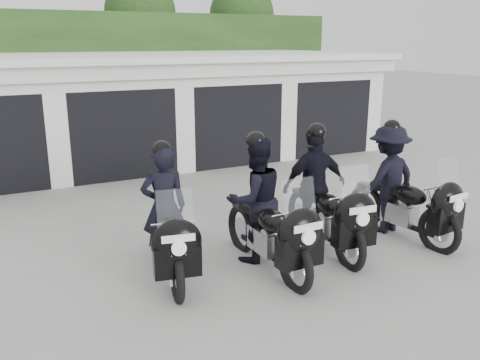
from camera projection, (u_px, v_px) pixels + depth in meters
name	position (u px, v px, depth m)	size (l,w,h in m)	color
ground	(218.00, 262.00, 7.92)	(80.00, 80.00, 0.00)	#9C9B96
garage_block	(101.00, 110.00, 14.48)	(16.40, 6.80, 2.96)	white
background_vegetation	(80.00, 56.00, 18.47)	(20.00, 3.90, 5.80)	#1B3A15
police_bike_a	(167.00, 223.00, 7.34)	(0.96, 2.29, 2.01)	black
police_bike_b	(262.00, 209.00, 7.65)	(0.96, 2.42, 2.11)	black
police_bike_c	(320.00, 194.00, 8.38)	(1.21, 2.42, 2.11)	black
police_bike_d	(396.00, 186.00, 8.88)	(1.32, 2.40, 2.09)	black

